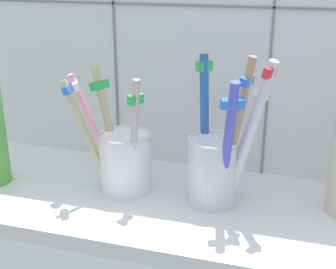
{
  "coord_description": "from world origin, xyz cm",
  "views": [
    {
      "loc": [
        15.01,
        -49.39,
        30.02
      ],
      "look_at": [
        0.0,
        1.0,
        10.2
      ],
      "focal_mm": 49.91,
      "sensor_mm": 36.0,
      "label": 1
    }
  ],
  "objects": [
    {
      "name": "toothbrush_cup_right",
      "position": [
        6.12,
        0.99,
        7.49
      ],
      "size": [
        10.11,
        10.53,
        18.57
      ],
      "color": "silver",
      "rests_on": "counter_slab"
    },
    {
      "name": "toothbrush_cup_left",
      "position": [
        -5.92,
        0.91,
        6.6
      ],
      "size": [
        11.04,
        7.43,
        15.67
      ],
      "color": "white",
      "rests_on": "counter_slab"
    },
    {
      "name": "counter_slab",
      "position": [
        0.0,
        0.0,
        1.0
      ],
      "size": [
        64.0,
        22.0,
        2.0
      ],
      "primitive_type": "cube",
      "color": "silver",
      "rests_on": "ground"
    },
    {
      "name": "tile_wall_back",
      "position": [
        0.0,
        12.0,
        22.5
      ],
      "size": [
        64.0,
        2.2,
        45.0
      ],
      "color": "white",
      "rests_on": "ground"
    }
  ]
}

